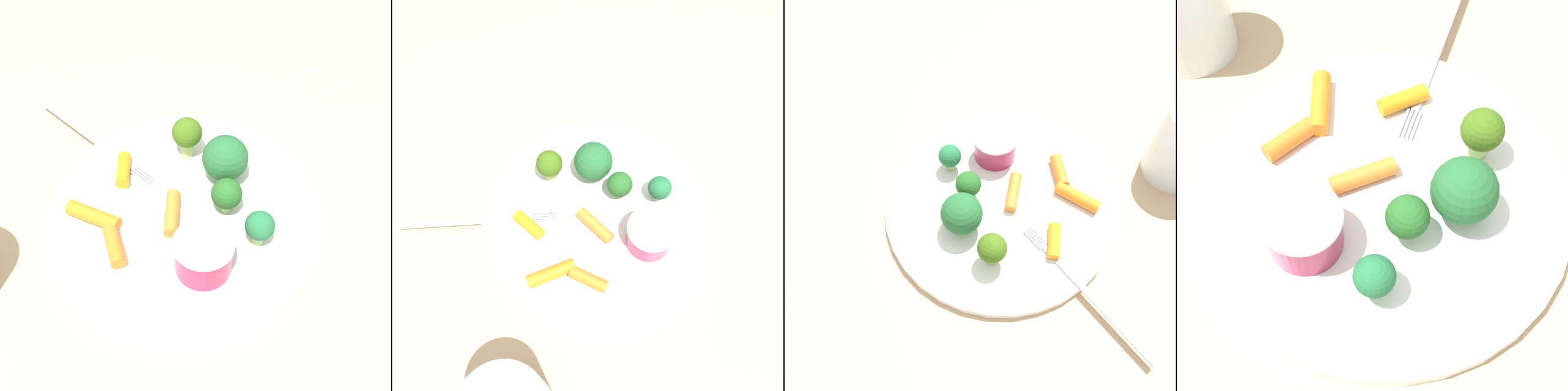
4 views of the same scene
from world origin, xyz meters
TOP-DOWN VIEW (x-y plane):
  - ground_plane at (0.00, 0.00)m, footprint 2.40×2.40m
  - plate at (0.00, 0.00)m, footprint 0.28×0.28m
  - sauce_cup at (0.03, 0.06)m, footprint 0.06×0.06m
  - broccoli_floret_0 at (-0.06, -0.01)m, footprint 0.05×0.05m
  - broccoli_floret_1 at (-0.03, 0.02)m, footprint 0.03×0.03m
  - broccoli_floret_2 at (-0.03, 0.07)m, footprint 0.03×0.03m
  - broccoli_floret_3 at (-0.05, -0.06)m, footprint 0.03×0.03m
  - carrot_stick_0 at (0.03, -0.08)m, footprint 0.03×0.04m
  - carrot_stick_1 at (0.08, 0.00)m, footprint 0.03×0.05m
  - carrot_stick_2 at (0.02, 0.00)m, footprint 0.04×0.05m
  - carrot_stick_3 at (0.08, -0.04)m, footprint 0.04×0.06m
  - fork at (0.03, -0.14)m, footprint 0.04×0.19m
  - drinking_glass at (0.22, -0.05)m, footprint 0.08×0.08m

SIDE VIEW (x-z plane):
  - ground_plane at x=0.00m, z-range 0.00..0.00m
  - plate at x=0.00m, z-range 0.00..0.01m
  - fork at x=0.03m, z-range 0.01..0.01m
  - carrot_stick_2 at x=0.02m, z-range 0.01..0.03m
  - carrot_stick_0 at x=0.03m, z-range 0.01..0.03m
  - carrot_stick_1 at x=0.08m, z-range 0.01..0.03m
  - carrot_stick_3 at x=0.08m, z-range 0.01..0.03m
  - sauce_cup at x=0.03m, z-range 0.01..0.05m
  - broccoli_floret_2 at x=-0.03m, z-range 0.02..0.06m
  - broccoli_floret_1 at x=-0.03m, z-range 0.02..0.06m
  - broccoli_floret_3 at x=-0.05m, z-range 0.02..0.07m
  - broccoli_floret_0 at x=-0.06m, z-range 0.02..0.07m
  - drinking_glass at x=0.22m, z-range 0.00..0.10m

